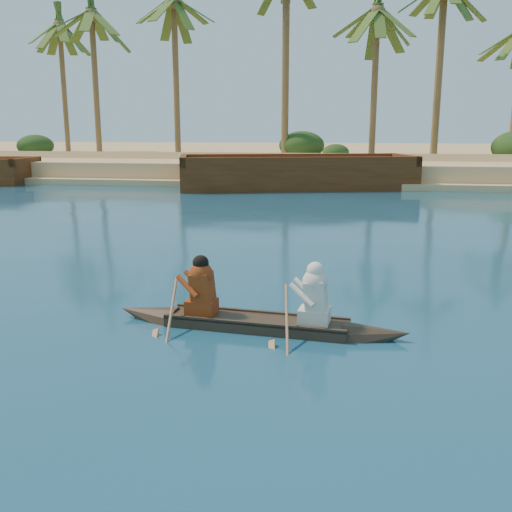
# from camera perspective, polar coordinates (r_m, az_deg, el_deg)

# --- Properties ---
(sandy_embankment) EXTENTS (150.00, 51.00, 1.50)m
(sandy_embankment) POSITION_cam_1_polar(r_m,az_deg,el_deg) (57.60, 16.08, 9.35)
(sandy_embankment) COLOR #DCAB7C
(sandy_embankment) RESTS_ON ground
(palm_grove) EXTENTS (110.00, 14.00, 16.00)m
(palm_grove) POSITION_cam_1_polar(r_m,az_deg,el_deg) (45.96, 18.37, 17.82)
(palm_grove) COLOR #31541D
(palm_grove) RESTS_ON ground
(shrub_cluster) EXTENTS (100.00, 6.00, 2.40)m
(shrub_cluster) POSITION_cam_1_polar(r_m,az_deg,el_deg) (42.33, 18.44, 9.08)
(shrub_cluster) COLOR #244017
(shrub_cluster) RESTS_ON ground
(canoe) EXTENTS (5.22, 1.18, 1.43)m
(canoe) POSITION_cam_1_polar(r_m,az_deg,el_deg) (9.87, 0.05, -5.75)
(canoe) COLOR #35281D
(canoe) RESTS_ON ground
(barge_mid) EXTENTS (13.88, 7.72, 2.20)m
(barge_mid) POSITION_cam_1_polar(r_m,az_deg,el_deg) (33.19, 4.04, 8.12)
(barge_mid) COLOR brown
(barge_mid) RESTS_ON ground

